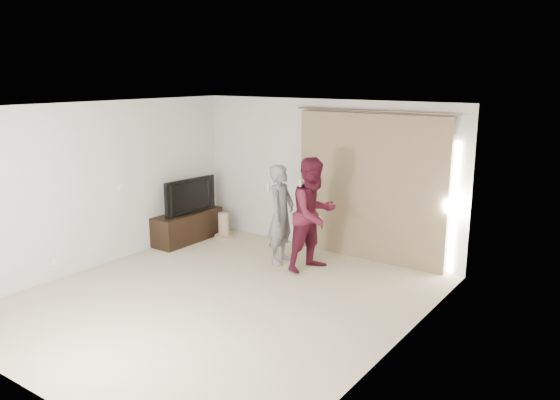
% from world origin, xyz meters
% --- Properties ---
extents(floor, '(5.50, 5.50, 0.00)m').
position_xyz_m(floor, '(0.00, 0.00, 0.00)').
color(floor, beige).
rests_on(floor, ground).
extents(wall_back, '(5.00, 0.04, 2.60)m').
position_xyz_m(wall_back, '(0.00, 2.75, 1.30)').
color(wall_back, beige).
rests_on(wall_back, ground).
extents(wall_left, '(0.04, 5.50, 2.60)m').
position_xyz_m(wall_left, '(-2.50, -0.00, 1.30)').
color(wall_left, beige).
rests_on(wall_left, ground).
extents(ceiling, '(5.00, 5.50, 0.01)m').
position_xyz_m(ceiling, '(0.00, 0.00, 2.60)').
color(ceiling, silver).
rests_on(ceiling, wall_back).
extents(curtain, '(2.80, 0.11, 2.46)m').
position_xyz_m(curtain, '(0.91, 2.68, 1.20)').
color(curtain, '#9B815F').
rests_on(curtain, ground).
extents(tv_console, '(0.48, 1.40, 0.54)m').
position_xyz_m(tv_console, '(-2.27, 1.68, 0.27)').
color(tv_console, black).
rests_on(tv_console, ground).
extents(tv, '(0.26, 1.12, 0.64)m').
position_xyz_m(tv, '(-2.27, 1.68, 0.86)').
color(tv, black).
rests_on(tv, tv_console).
extents(scratching_post, '(0.37, 0.37, 0.49)m').
position_xyz_m(scratching_post, '(-1.82, 2.18, 0.20)').
color(scratching_post, tan).
rests_on(scratching_post, ground).
extents(person_man, '(0.48, 0.64, 1.61)m').
position_xyz_m(person_man, '(-0.18, 1.72, 0.81)').
color(person_man, slate).
rests_on(person_man, ground).
extents(person_woman, '(0.88, 1.01, 1.78)m').
position_xyz_m(person_woman, '(0.42, 1.73, 0.89)').
color(person_woman, '#4E1323').
rests_on(person_woman, ground).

